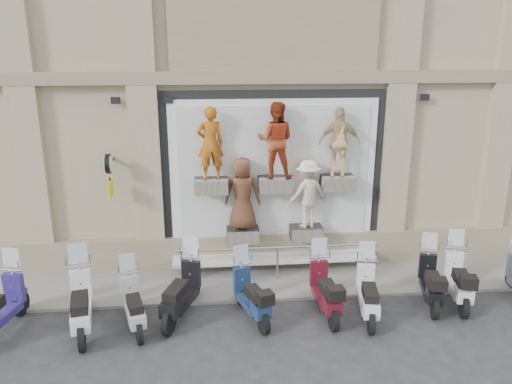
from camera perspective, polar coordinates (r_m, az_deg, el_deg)
ground at (r=10.72m, az=3.90°, el=-14.97°), size 90.00×90.00×0.00m
sidewalk at (r=12.52m, az=2.37°, el=-9.81°), size 16.00×2.20×0.08m
building at (r=16.09m, az=0.23°, el=17.99°), size 14.00×8.60×12.00m
shop_vitrine at (r=12.28m, az=2.40°, el=1.59°), size 5.60×0.97×4.30m
guard_rail at (r=12.25m, az=2.46°, el=-8.24°), size 5.06×0.10×0.93m
clock_sign_bracket at (r=12.05m, az=-16.43°, el=2.45°), size 0.10×0.80×1.02m
scooter_b at (r=10.74m, az=-19.50°, el=-10.93°), size 0.99×2.09×1.64m
scooter_c at (r=10.60m, az=-13.91°, el=-11.51°), size 0.96×1.79×1.40m
scooter_d at (r=10.76m, az=-8.57°, el=-10.19°), size 1.17×2.03×1.58m
scooter_e at (r=10.61m, az=-0.57°, el=-10.83°), size 1.03×1.85×1.44m
scooter_f at (r=10.87m, az=7.95°, el=-10.10°), size 0.63×1.88×1.51m
scooter_g at (r=10.92m, az=12.76°, el=-10.32°), size 0.86×1.89×1.48m
scooter_h at (r=11.82m, az=19.45°, el=-8.76°), size 0.96×1.88×1.47m
scooter_i at (r=12.08m, az=22.23°, el=-8.37°), size 0.99×1.95×1.52m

